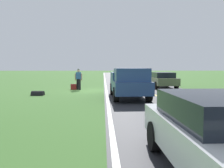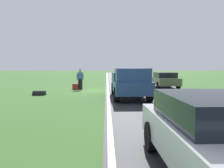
% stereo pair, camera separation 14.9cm
% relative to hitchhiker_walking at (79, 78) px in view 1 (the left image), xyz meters
% --- Properties ---
extents(ground_plane, '(200.00, 200.00, 0.00)m').
position_rel_hitchhiker_walking_xyz_m(ground_plane, '(-1.18, 0.89, -0.98)').
color(ground_plane, '#4C7F38').
extents(road_surface, '(6.87, 120.00, 0.00)m').
position_rel_hitchhiker_walking_xyz_m(road_surface, '(-5.56, 0.89, -0.98)').
color(road_surface, '#28282D').
rests_on(road_surface, ground).
extents(lane_edge_line, '(0.16, 117.60, 0.00)m').
position_rel_hitchhiker_walking_xyz_m(lane_edge_line, '(-2.30, 0.89, -0.98)').
color(lane_edge_line, silver).
rests_on(lane_edge_line, ground).
extents(lane_centre_line, '(0.14, 117.60, 0.00)m').
position_rel_hitchhiker_walking_xyz_m(lane_centre_line, '(-5.56, 0.89, -0.98)').
color(lane_centre_line, gold).
rests_on(lane_centre_line, ground).
extents(hitchhiker_walking, '(0.62, 0.53, 1.75)m').
position_rel_hitchhiker_walking_xyz_m(hitchhiker_walking, '(0.00, 0.00, 0.00)').
color(hitchhiker_walking, black).
rests_on(hitchhiker_walking, ground).
extents(suitcase_carried, '(0.47, 0.23, 0.47)m').
position_rel_hitchhiker_walking_xyz_m(suitcase_carried, '(0.42, 0.05, -0.74)').
color(suitcase_carried, maroon).
rests_on(suitcase_carried, ground).
extents(pickup_truck_passing, '(2.17, 5.43, 1.82)m').
position_rel_hitchhiker_walking_xyz_m(pickup_truck_passing, '(-3.62, 5.60, -0.01)').
color(pickup_truck_passing, '#2D4C84').
rests_on(pickup_truck_passing, ground).
extents(sedan_near_oncoming, '(1.96, 4.42, 1.41)m').
position_rel_hitchhiker_walking_xyz_m(sedan_near_oncoming, '(-7.40, -1.29, -0.23)').
color(sedan_near_oncoming, '#66754C').
rests_on(sedan_near_oncoming, ground).
extents(sedan_ahead_same_lane, '(1.97, 4.42, 1.41)m').
position_rel_hitchhiker_walking_xyz_m(sedan_ahead_same_lane, '(-4.08, 15.85, -0.23)').
color(sedan_ahead_same_lane, silver).
rests_on(sedan_ahead_same_lane, ground).
extents(drainage_culvert, '(0.80, 0.60, 0.60)m').
position_rel_hitchhiker_walking_xyz_m(drainage_culvert, '(2.32, 3.93, -0.98)').
color(drainage_culvert, black).
rests_on(drainage_culvert, ground).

